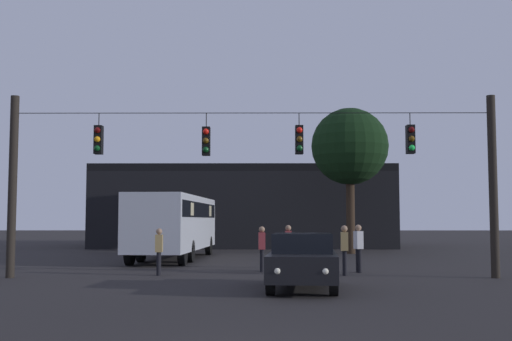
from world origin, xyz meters
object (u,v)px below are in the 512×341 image
pedestrian_crossing_right (262,246)px  pedestrian_trailing (288,244)px  city_bus (175,220)px  tree_left_silhouette (350,147)px  pedestrian_crossing_center (159,249)px  pedestrian_near_bus (344,247)px  pedestrian_crossing_left (358,245)px  car_near_right (303,260)px

pedestrian_crossing_right → pedestrian_trailing: (1.04, 1.69, 0.02)m
city_bus → tree_left_silhouette: 11.37m
city_bus → pedestrian_trailing: bearing=-47.7°
pedestrian_crossing_center → pedestrian_trailing: size_ratio=0.95×
pedestrian_trailing → tree_left_silhouette: 12.71m
pedestrian_crossing_right → pedestrian_trailing: pedestrian_trailing is taller
city_bus → pedestrian_near_bus: (6.96, -8.96, -0.90)m
pedestrian_crossing_right → tree_left_silhouette: 14.52m
pedestrian_crossing_center → pedestrian_near_bus: pedestrian_near_bus is taller
pedestrian_crossing_left → pedestrian_crossing_right: (-3.47, 0.35, -0.04)m
pedestrian_crossing_right → city_bus: bearing=119.3°
city_bus → pedestrian_crossing_right: bearing=-60.7°
pedestrian_crossing_left → pedestrian_trailing: size_ratio=1.02×
pedestrian_crossing_left → pedestrian_trailing: (-2.43, 2.04, -0.02)m
car_near_right → pedestrian_trailing: (-0.05, 7.55, 0.16)m
city_bus → pedestrian_crossing_right: size_ratio=6.74×
car_near_right → pedestrian_crossing_left: 6.01m
pedestrian_crossing_left → pedestrian_crossing_center: (-7.00, -1.15, -0.08)m
tree_left_silhouette → pedestrian_near_bus: bearing=-99.0°
city_bus → pedestrian_near_bus: city_bus is taller
car_near_right → pedestrian_crossing_center: size_ratio=2.78×
pedestrian_crossing_left → tree_left_silhouette: bearing=83.1°
car_near_right → pedestrian_near_bus: 4.63m
city_bus → car_near_right: 14.30m
pedestrian_trailing → pedestrian_near_bus: bearing=-61.5°
pedestrian_crossing_left → pedestrian_near_bus: bearing=-118.7°
city_bus → car_near_right: city_bus is taller
city_bus → pedestrian_trailing: (5.20, -5.71, -0.91)m
pedestrian_crossing_center → pedestrian_trailing: (4.57, 3.18, 0.06)m
pedestrian_crossing_right → pedestrian_near_bus: 3.22m
pedestrian_near_bus → pedestrian_crossing_left: bearing=61.3°
car_near_right → tree_left_silhouette: size_ratio=0.54×
pedestrian_crossing_left → pedestrian_trailing: bearing=140.1°
pedestrian_near_bus → car_near_right: bearing=-111.7°
pedestrian_crossing_center → city_bus: bearing=94.0°
pedestrian_crossing_right → car_near_right: bearing=-79.4°
pedestrian_crossing_left → pedestrian_crossing_center: bearing=-170.7°
city_bus → pedestrian_crossing_center: city_bus is taller
city_bus → pedestrian_crossing_left: city_bus is taller
pedestrian_crossing_right → pedestrian_near_bus: pedestrian_near_bus is taller
city_bus → pedestrian_crossing_center: bearing=-86.0°
pedestrian_near_bus → tree_left_silhouette: (2.24, 14.21, 5.04)m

